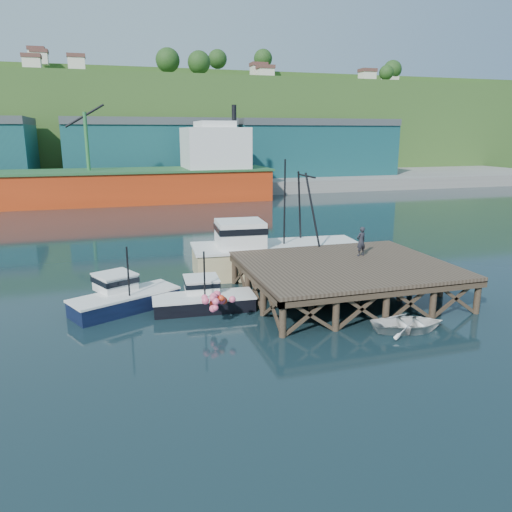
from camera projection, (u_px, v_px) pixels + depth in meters
name	position (u px, v px, depth m)	size (l,w,h in m)	color
ground	(258.00, 306.00, 28.91)	(300.00, 300.00, 0.00)	black
wharf	(347.00, 267.00, 29.82)	(12.00, 10.00, 2.62)	brown
far_quay	(149.00, 181.00, 93.70)	(160.00, 40.00, 2.00)	gray
warehouse_mid	(150.00, 152.00, 87.74)	(28.00, 16.00, 9.00)	#195253
warehouse_right	(308.00, 150.00, 96.17)	(30.00, 16.00, 9.00)	#195253
cargo_ship	(101.00, 180.00, 70.33)	(55.50, 10.00, 13.75)	red
hillside	(136.00, 127.00, 119.17)	(220.00, 50.00, 22.00)	#2D511E
boat_navy	(122.00, 296.00, 28.22)	(6.39, 4.59, 3.77)	#0E1633
boat_black	(203.00, 297.00, 28.32)	(5.83, 4.89, 3.53)	black
trawler	(273.00, 250.00, 35.43)	(12.22, 5.16, 7.99)	#D3C188
dinghy	(408.00, 324.00, 25.16)	(2.62, 3.67, 0.76)	white
dockworker	(361.00, 241.00, 31.58)	(0.68, 0.45, 1.88)	black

